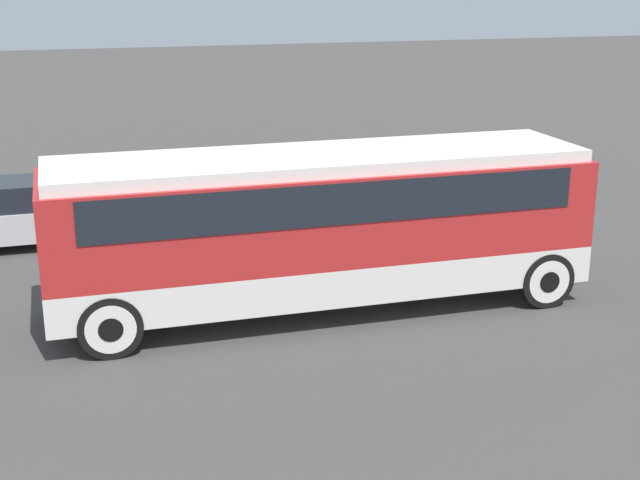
{
  "coord_description": "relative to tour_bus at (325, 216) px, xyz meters",
  "views": [
    {
      "loc": [
        -4.55,
        -15.24,
        6.22
      ],
      "look_at": [
        0.0,
        0.0,
        1.35
      ],
      "focal_mm": 50.0,
      "sensor_mm": 36.0,
      "label": 1
    }
  ],
  "objects": [
    {
      "name": "parked_car_near",
      "position": [
        -4.74,
        5.84,
        -1.06
      ],
      "size": [
        4.42,
        1.79,
        1.54
      ],
      "color": "#BCBCC1",
      "rests_on": "ground_plane"
    },
    {
      "name": "tour_bus",
      "position": [
        0.0,
        0.0,
        0.0
      ],
      "size": [
        10.03,
        2.66,
        3.0
      ],
      "color": "silver",
      "rests_on": "ground_plane"
    },
    {
      "name": "parked_car_mid",
      "position": [
        3.86,
        8.51,
        -1.13
      ],
      "size": [
        4.39,
        1.88,
        1.35
      ],
      "color": "silver",
      "rests_on": "ground_plane"
    },
    {
      "name": "ground_plane",
      "position": [
        -0.1,
        0.0,
        -1.81
      ],
      "size": [
        120.0,
        120.0,
        0.0
      ],
      "primitive_type": "plane",
      "color": "#423F3D"
    }
  ]
}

